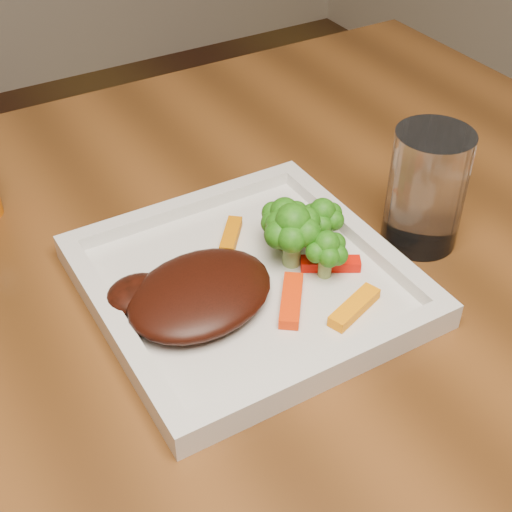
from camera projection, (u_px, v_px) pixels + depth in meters
plate at (247, 286)px, 0.65m from camera, size 0.27×0.27×0.01m
steak at (200, 294)px, 0.61m from camera, size 0.16×0.13×0.03m
broccoli_0 at (284, 217)px, 0.67m from camera, size 0.07×0.07×0.07m
broccoli_1 at (322, 216)px, 0.67m from camera, size 0.05×0.05×0.06m
broccoli_2 at (326, 250)px, 0.64m from camera, size 0.06×0.06×0.06m
broccoli_3 at (292, 237)px, 0.65m from camera, size 0.07×0.07×0.06m
carrot_0 at (354, 307)px, 0.61m from camera, size 0.06×0.03×0.01m
carrot_2 at (291, 300)px, 0.62m from camera, size 0.05×0.06×0.01m
carrot_3 at (316, 222)px, 0.71m from camera, size 0.06×0.03×0.01m
carrot_4 at (231, 236)px, 0.69m from camera, size 0.04×0.05×0.01m
carrot_5 at (331, 264)px, 0.66m from camera, size 0.06×0.04×0.01m
drinking_glass at (426, 189)px, 0.68m from camera, size 0.09×0.09×0.12m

